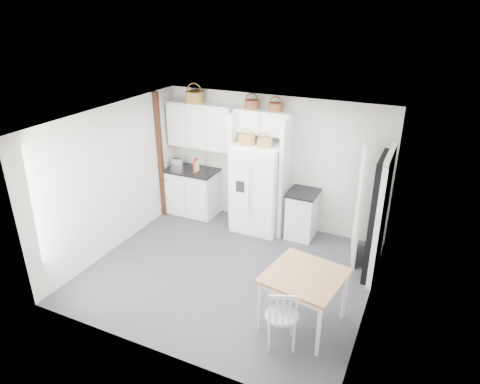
% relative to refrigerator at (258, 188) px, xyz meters
% --- Properties ---
extents(floor, '(4.50, 4.50, 0.00)m').
position_rel_refrigerator_xyz_m(floor, '(0.15, -1.61, -0.88)').
color(floor, '#3A3A43').
rests_on(floor, ground).
extents(ceiling, '(4.50, 4.50, 0.00)m').
position_rel_refrigerator_xyz_m(ceiling, '(0.15, -1.61, 1.72)').
color(ceiling, white).
rests_on(ceiling, wall_back).
extents(wall_back, '(4.50, 0.00, 4.50)m').
position_rel_refrigerator_xyz_m(wall_back, '(0.15, 0.39, 0.42)').
color(wall_back, beige).
rests_on(wall_back, floor).
extents(wall_left, '(0.00, 4.00, 4.00)m').
position_rel_refrigerator_xyz_m(wall_left, '(-2.10, -1.61, 0.42)').
color(wall_left, beige).
rests_on(wall_left, floor).
extents(wall_right, '(0.00, 4.00, 4.00)m').
position_rel_refrigerator_xyz_m(wall_right, '(2.40, -1.61, 0.42)').
color(wall_right, beige).
rests_on(wall_right, floor).
extents(refrigerator, '(0.91, 0.73, 1.76)m').
position_rel_refrigerator_xyz_m(refrigerator, '(0.00, 0.00, 0.00)').
color(refrigerator, white).
rests_on(refrigerator, floor).
extents(base_cab_left, '(1.02, 0.64, 0.94)m').
position_rel_refrigerator_xyz_m(base_cab_left, '(-1.53, 0.09, -0.41)').
color(base_cab_left, silver).
rests_on(base_cab_left, floor).
extents(base_cab_right, '(0.50, 0.60, 0.89)m').
position_rel_refrigerator_xyz_m(base_cab_right, '(0.87, 0.09, -0.43)').
color(base_cab_right, silver).
rests_on(base_cab_right, floor).
extents(dining_table, '(1.13, 1.13, 0.82)m').
position_rel_refrigerator_xyz_m(dining_table, '(1.64, -2.31, -0.47)').
color(dining_table, '#986843').
rests_on(dining_table, floor).
extents(windsor_chair, '(0.57, 0.55, 0.92)m').
position_rel_refrigerator_xyz_m(windsor_chair, '(1.50, -2.80, -0.42)').
color(windsor_chair, silver).
rests_on(windsor_chair, floor).
extents(counter_left, '(1.06, 0.69, 0.04)m').
position_rel_refrigerator_xyz_m(counter_left, '(-1.53, 0.09, 0.09)').
color(counter_left, black).
rests_on(counter_left, base_cab_left).
extents(counter_right, '(0.54, 0.64, 0.04)m').
position_rel_refrigerator_xyz_m(counter_right, '(0.87, 0.09, 0.03)').
color(counter_right, black).
rests_on(counter_right, base_cab_right).
extents(toaster, '(0.29, 0.21, 0.18)m').
position_rel_refrigerator_xyz_m(toaster, '(-1.89, 0.09, 0.20)').
color(toaster, silver).
rests_on(toaster, counter_left).
extents(cookbook_red, '(0.07, 0.18, 0.27)m').
position_rel_refrigerator_xyz_m(cookbook_red, '(-1.39, 0.01, 0.24)').
color(cookbook_red, '#B92C0B').
rests_on(cookbook_red, counter_left).
extents(cookbook_cream, '(0.03, 0.15, 0.22)m').
position_rel_refrigerator_xyz_m(cookbook_cream, '(-1.37, 0.01, 0.22)').
color(cookbook_cream, beige).
rests_on(cookbook_cream, counter_left).
extents(basket_upper_b, '(0.37, 0.37, 0.22)m').
position_rel_refrigerator_xyz_m(basket_upper_b, '(-1.47, 0.22, 1.58)').
color(basket_upper_b, brown).
rests_on(basket_upper_b, upper_cabinet).
extents(basket_bridge_a, '(0.28, 0.28, 0.16)m').
position_rel_refrigerator_xyz_m(basket_bridge_a, '(-0.25, 0.22, 1.55)').
color(basket_bridge_a, '#5B2614').
rests_on(basket_bridge_a, bridge_cabinet).
extents(basket_bridge_b, '(0.26, 0.26, 0.15)m').
position_rel_refrigerator_xyz_m(basket_bridge_b, '(0.22, 0.22, 1.55)').
color(basket_bridge_b, '#5B2614').
rests_on(basket_bridge_b, bridge_cabinet).
extents(basket_fridge_a, '(0.32, 0.32, 0.17)m').
position_rel_refrigerator_xyz_m(basket_fridge_a, '(-0.21, -0.10, 0.96)').
color(basket_fridge_a, brown).
rests_on(basket_fridge_a, refrigerator).
extents(basket_fridge_b, '(0.27, 0.27, 0.15)m').
position_rel_refrigerator_xyz_m(basket_fridge_b, '(0.15, -0.10, 0.95)').
color(basket_fridge_b, brown).
rests_on(basket_fridge_b, refrigerator).
extents(upper_cabinet, '(1.40, 0.34, 0.90)m').
position_rel_refrigerator_xyz_m(upper_cabinet, '(-1.35, 0.22, 1.02)').
color(upper_cabinet, silver).
rests_on(upper_cabinet, wall_back).
extents(bridge_cabinet, '(1.12, 0.34, 0.45)m').
position_rel_refrigerator_xyz_m(bridge_cabinet, '(-0.00, 0.22, 1.25)').
color(bridge_cabinet, silver).
rests_on(bridge_cabinet, wall_back).
extents(fridge_panel_left, '(0.08, 0.60, 2.30)m').
position_rel_refrigerator_xyz_m(fridge_panel_left, '(-0.51, 0.09, 0.27)').
color(fridge_panel_left, silver).
rests_on(fridge_panel_left, floor).
extents(fridge_panel_right, '(0.08, 0.60, 2.30)m').
position_rel_refrigerator_xyz_m(fridge_panel_right, '(0.51, 0.09, 0.27)').
color(fridge_panel_right, silver).
rests_on(fridge_panel_right, floor).
extents(trim_post, '(0.09, 0.09, 2.60)m').
position_rel_refrigerator_xyz_m(trim_post, '(-2.05, -0.26, 0.42)').
color(trim_post, black).
rests_on(trim_post, floor).
extents(doorway_void, '(0.18, 0.85, 2.05)m').
position_rel_refrigerator_xyz_m(doorway_void, '(2.31, -0.61, 0.15)').
color(doorway_void, black).
rests_on(doorway_void, floor).
extents(door_slab, '(0.21, 0.79, 2.05)m').
position_rel_refrigerator_xyz_m(door_slab, '(1.95, -0.28, 0.15)').
color(door_slab, white).
rests_on(door_slab, floor).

